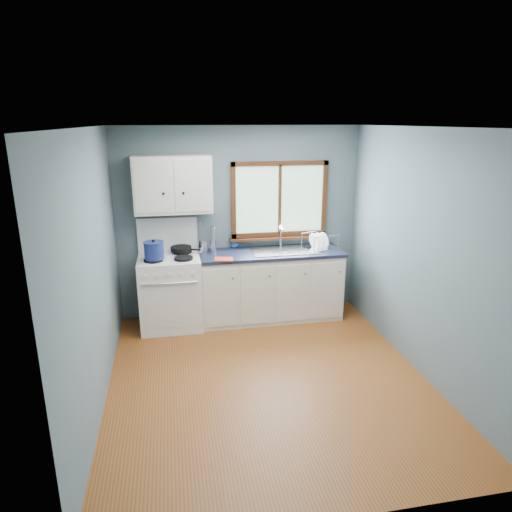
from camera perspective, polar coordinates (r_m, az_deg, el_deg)
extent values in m
cube|color=brown|center=(4.89, 1.44, -15.07)|extent=(3.20, 3.60, 0.02)
cube|color=white|center=(4.16, 1.69, 15.95)|extent=(3.20, 3.60, 0.02)
cube|color=slate|center=(6.09, -2.06, 4.19)|extent=(3.20, 0.02, 2.50)
cube|color=slate|center=(2.75, 9.72, -11.98)|extent=(3.20, 0.02, 2.50)
cube|color=slate|center=(4.33, -19.76, -1.97)|extent=(0.02, 3.60, 2.50)
cube|color=slate|center=(4.95, 20.09, 0.25)|extent=(0.02, 3.60, 2.50)
cube|color=white|center=(5.92, -10.63, -4.46)|extent=(0.76, 0.65, 0.92)
cube|color=white|center=(6.01, -11.00, 2.65)|extent=(0.76, 0.05, 0.44)
cube|color=silver|center=(5.77, -10.87, -0.14)|extent=(0.72, 0.59, 0.01)
cylinder|color=black|center=(5.62, -12.71, -0.48)|extent=(0.23, 0.23, 0.03)
cylinder|color=black|center=(5.62, -9.04, -0.28)|extent=(0.23, 0.23, 0.03)
cylinder|color=black|center=(5.91, -12.63, 0.36)|extent=(0.23, 0.23, 0.03)
cylinder|color=black|center=(5.91, -9.14, 0.55)|extent=(0.23, 0.23, 0.03)
cylinder|color=silver|center=(5.51, -10.73, -3.40)|extent=(0.66, 0.02, 0.02)
cube|color=silver|center=(5.64, -10.56, -6.19)|extent=(0.66, 0.01, 0.55)
cube|color=silver|center=(6.07, 1.80, -3.80)|extent=(1.85, 0.60, 0.88)
cube|color=black|center=(6.24, 1.72, -7.18)|extent=(1.85, 0.54, 0.08)
cube|color=black|center=(5.93, 1.84, 0.37)|extent=(1.89, 0.64, 0.04)
cube|color=silver|center=(5.96, 3.53, 0.67)|extent=(0.84, 0.46, 0.01)
cube|color=silver|center=(5.94, 1.64, -0.10)|extent=(0.36, 0.40, 0.14)
cube|color=silver|center=(6.04, 5.36, 0.10)|extent=(0.36, 0.40, 0.14)
cylinder|color=silver|center=(6.12, 3.09, 2.41)|extent=(0.02, 0.02, 0.28)
cylinder|color=silver|center=(6.02, 3.27, 3.45)|extent=(0.02, 0.16, 0.02)
sphere|color=silver|center=(6.08, 3.11, 3.69)|extent=(0.04, 0.04, 0.04)
cube|color=#9EC6A8|center=(6.11, 2.94, 7.09)|extent=(1.22, 0.01, 0.92)
cube|color=#46230F|center=(6.03, 3.05, 11.47)|extent=(1.30, 0.05, 0.06)
cube|color=#46230F|center=(6.19, 2.92, 2.77)|extent=(1.30, 0.05, 0.06)
cube|color=#46230F|center=(5.98, -2.84, 6.88)|extent=(0.06, 0.05, 1.00)
cube|color=#46230F|center=(6.27, 8.55, 7.17)|extent=(0.06, 0.05, 1.00)
cube|color=#46230F|center=(6.09, 2.98, 7.06)|extent=(0.03, 0.05, 0.92)
cube|color=#46230F|center=(6.17, 2.98, 2.25)|extent=(1.36, 0.10, 0.03)
cube|color=silver|center=(5.75, -10.35, 8.77)|extent=(0.95, 0.32, 0.70)
cube|color=silver|center=(5.59, -12.78, 8.41)|extent=(0.44, 0.01, 0.62)
cube|color=silver|center=(5.59, -7.86, 8.66)|extent=(0.44, 0.01, 0.62)
sphere|color=black|center=(5.58, -11.49, 7.65)|extent=(0.03, 0.03, 0.03)
sphere|color=black|center=(5.58, -9.06, 7.77)|extent=(0.03, 0.03, 0.03)
cylinder|color=black|center=(5.89, -9.35, 0.91)|extent=(0.35, 0.35, 0.05)
cube|color=black|center=(5.82, -7.61, 0.79)|extent=(0.15, 0.08, 0.02)
cylinder|color=navy|center=(5.59, -12.63, 0.65)|extent=(0.30, 0.30, 0.20)
cylinder|color=navy|center=(5.56, -12.70, 1.68)|extent=(0.31, 0.31, 0.01)
sphere|color=black|center=(5.56, -12.71, 1.86)|extent=(0.05, 0.05, 0.04)
cylinder|color=silver|center=(5.91, -6.65, 1.19)|extent=(0.16, 0.16, 0.16)
cylinder|color=silver|center=(5.87, -6.48, 2.73)|extent=(0.01, 0.01, 0.23)
cylinder|color=silver|center=(5.88, -6.88, 2.95)|extent=(0.01, 0.01, 0.27)
cylinder|color=silver|center=(5.85, -6.75, 2.57)|extent=(0.01, 0.01, 0.21)
cylinder|color=silver|center=(5.89, -5.43, 2.06)|extent=(0.08, 0.08, 0.33)
imported|color=blue|center=(6.06, -2.79, 2.03)|extent=(0.12, 0.12, 0.23)
cube|color=#DF3F30|center=(5.58, -4.05, -0.41)|extent=(0.25, 0.20, 0.02)
cube|color=silver|center=(6.14, 7.99, 1.03)|extent=(0.49, 0.42, 0.01)
cylinder|color=silver|center=(5.89, 7.31, 1.31)|extent=(0.01, 0.01, 0.20)
cylinder|color=silver|center=(6.11, 10.32, 1.75)|extent=(0.01, 0.01, 0.20)
cylinder|color=silver|center=(6.12, 5.73, 1.95)|extent=(0.01, 0.01, 0.20)
cylinder|color=silver|center=(6.34, 8.69, 2.36)|extent=(0.01, 0.01, 0.20)
cylinder|color=silver|center=(5.97, 8.89, 2.44)|extent=(0.38, 0.12, 0.01)
cylinder|color=silver|center=(6.20, 7.27, 3.04)|extent=(0.38, 0.12, 0.01)
cylinder|color=white|center=(6.05, 7.27, 1.84)|extent=(0.12, 0.22, 0.21)
cylinder|color=white|center=(6.10, 7.88, 1.92)|extent=(0.12, 0.22, 0.21)
cylinder|color=white|center=(6.14, 8.48, 2.01)|extent=(0.12, 0.22, 0.21)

